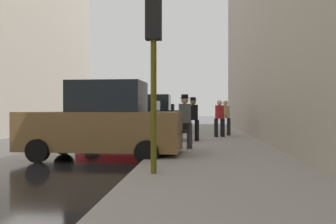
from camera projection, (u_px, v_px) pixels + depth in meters
ground_plane at (36, 152)px, 12.47m from camera, size 120.00×120.00×0.00m
sidewalk at (217, 152)px, 12.00m from camera, size 4.00×40.00×0.15m
parked_bronze_suv at (103, 123)px, 10.84m from camera, size 4.66×2.18×2.25m
parked_red_hatchback at (132, 123)px, 15.69m from camera, size 4.24×2.14×1.79m
parked_black_suv at (149, 116)px, 21.20m from camera, size 4.61×2.09×2.25m
parked_dark_green_sedan at (159, 117)px, 27.04m from camera, size 4.24×2.13×1.79m
fire_hydrant at (175, 131)px, 15.80m from camera, size 0.42×0.22×0.70m
traffic_light at (154, 45)px, 7.55m from camera, size 0.32×0.32×3.60m
pedestrian_with_fedora at (193, 117)px, 15.19m from camera, size 0.53×0.49×1.78m
pedestrian_in_red_jacket at (220, 116)px, 17.28m from camera, size 0.52×0.47×1.71m
pedestrian_with_beanie at (185, 119)px, 12.21m from camera, size 0.52×0.46×1.78m
pedestrian_in_tan_coat at (225, 116)px, 18.27m from camera, size 0.50×0.40×1.71m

